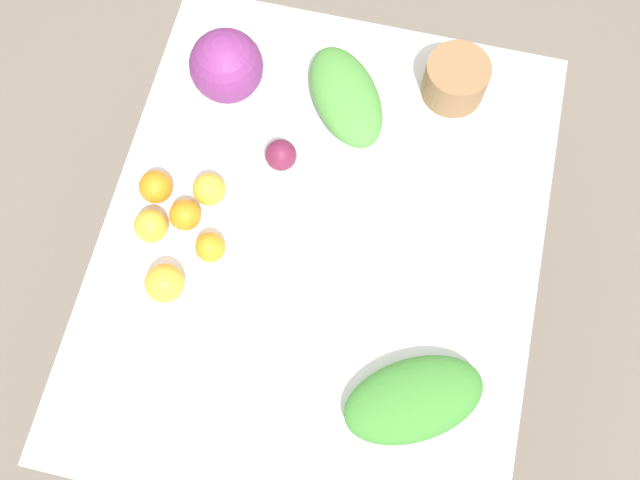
% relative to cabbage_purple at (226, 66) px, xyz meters
% --- Properties ---
extents(ground_plane, '(8.00, 8.00, 0.00)m').
position_rel_cabbage_purple_xyz_m(ground_plane, '(-0.33, -0.29, -0.83)').
color(ground_plane, '#70665B').
extents(dining_table, '(1.16, 0.94, 0.75)m').
position_rel_cabbage_purple_xyz_m(dining_table, '(-0.33, -0.29, -0.19)').
color(dining_table, silver).
rests_on(dining_table, ground_plane).
extents(cabbage_purple, '(0.17, 0.17, 0.17)m').
position_rel_cabbage_purple_xyz_m(cabbage_purple, '(0.00, 0.00, 0.00)').
color(cabbage_purple, '#7A2D75').
rests_on(cabbage_purple, dining_table).
extents(paper_bag, '(0.15, 0.15, 0.10)m').
position_rel_cabbage_purple_xyz_m(paper_bag, '(0.10, -0.51, -0.03)').
color(paper_bag, olive).
rests_on(paper_bag, dining_table).
extents(greens_bunch_scallion, '(0.31, 0.27, 0.08)m').
position_rel_cabbage_purple_xyz_m(greens_bunch_scallion, '(0.01, -0.27, -0.04)').
color(greens_bunch_scallion, '#4C933D').
rests_on(greens_bunch_scallion, dining_table).
extents(greens_bunch_kale, '(0.28, 0.33, 0.07)m').
position_rel_cabbage_purple_xyz_m(greens_bunch_kale, '(-0.62, -0.55, -0.05)').
color(greens_bunch_kale, '#3D8433').
rests_on(greens_bunch_kale, dining_table).
extents(beet_root, '(0.07, 0.07, 0.07)m').
position_rel_cabbage_purple_xyz_m(beet_root, '(-0.16, -0.16, -0.05)').
color(beet_root, maroon).
rests_on(beet_root, dining_table).
extents(orange_0, '(0.07, 0.07, 0.07)m').
position_rel_cabbage_purple_xyz_m(orange_0, '(-0.39, 0.07, -0.05)').
color(orange_0, '#F9A833').
rests_on(orange_0, dining_table).
extents(orange_1, '(0.07, 0.07, 0.07)m').
position_rel_cabbage_purple_xyz_m(orange_1, '(-0.28, -0.03, -0.05)').
color(orange_1, '#F9A833').
rests_on(orange_1, dining_table).
extents(orange_2, '(0.07, 0.07, 0.07)m').
position_rel_cabbage_purple_xyz_m(orange_2, '(-0.30, 0.08, -0.05)').
color(orange_2, orange).
rests_on(orange_2, dining_table).
extents(orange_3, '(0.08, 0.08, 0.08)m').
position_rel_cabbage_purple_xyz_m(orange_3, '(-0.51, -0.00, -0.04)').
color(orange_3, '#F9A833').
rests_on(orange_3, dining_table).
extents(orange_4, '(0.06, 0.06, 0.06)m').
position_rel_cabbage_purple_xyz_m(orange_4, '(-0.41, -0.07, -0.05)').
color(orange_4, orange).
rests_on(orange_4, dining_table).
extents(orange_5, '(0.07, 0.07, 0.07)m').
position_rel_cabbage_purple_xyz_m(orange_5, '(-0.35, 0.00, -0.05)').
color(orange_5, orange).
rests_on(orange_5, dining_table).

